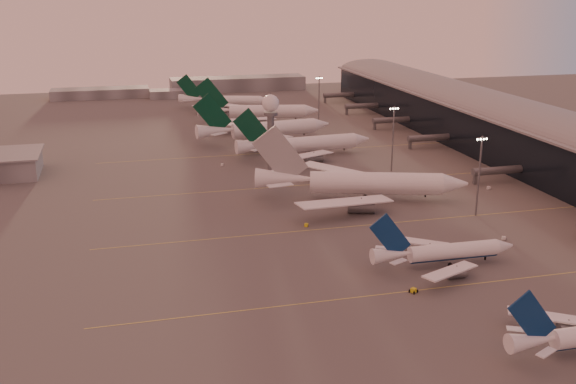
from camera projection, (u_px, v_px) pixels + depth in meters
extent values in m
plane|color=#4D4B4B|center=(373.00, 317.00, 144.01)|extent=(700.00, 700.00, 0.00)
cube|color=#DAC94D|center=(476.00, 283.00, 160.35)|extent=(180.00, 0.25, 0.02)
cube|color=#DAC94D|center=(400.00, 222.00, 202.04)|extent=(180.00, 0.25, 0.02)
cube|color=#DAC94D|center=(351.00, 182.00, 243.73)|extent=(180.00, 0.25, 0.02)
cube|color=#DAC94D|center=(312.00, 150.00, 290.05)|extent=(180.00, 0.25, 0.02)
cube|color=black|center=(528.00, 140.00, 268.76)|extent=(36.00, 360.00, 18.00)
cylinder|color=gray|center=(530.00, 118.00, 266.12)|extent=(10.08, 360.00, 10.08)
cube|color=gray|center=(530.00, 117.00, 266.06)|extent=(40.00, 362.00, 0.80)
cylinder|color=slate|center=(501.00, 170.00, 241.71)|extent=(22.00, 2.80, 2.80)
cube|color=slate|center=(475.00, 178.00, 240.02)|extent=(1.20, 1.20, 4.40)
cylinder|color=slate|center=(432.00, 138.00, 293.59)|extent=(22.00, 2.80, 2.80)
cube|color=slate|center=(410.00, 144.00, 291.91)|extent=(1.20, 1.20, 4.40)
cylinder|color=slate|center=(394.00, 120.00, 332.50)|extent=(22.00, 2.80, 2.80)
cube|color=slate|center=(375.00, 125.00, 330.82)|extent=(1.20, 1.20, 4.40)
cylinder|color=slate|center=(364.00, 106.00, 371.41)|extent=(22.00, 2.80, 2.80)
cube|color=slate|center=(347.00, 111.00, 369.73)|extent=(1.20, 1.20, 4.40)
cylinder|color=slate|center=(341.00, 95.00, 408.47)|extent=(22.00, 2.80, 2.80)
cube|color=slate|center=(325.00, 99.00, 406.79)|extent=(1.20, 1.20, 4.40)
cylinder|color=slate|center=(271.00, 144.00, 253.14)|extent=(2.60, 2.60, 22.00)
cylinder|color=slate|center=(271.00, 114.00, 249.76)|extent=(5.20, 5.20, 1.20)
sphere|color=white|center=(271.00, 103.00, 248.62)|extent=(6.40, 6.40, 6.40)
cylinder|color=slate|center=(270.00, 93.00, 247.54)|extent=(0.16, 0.16, 2.00)
cylinder|color=slate|center=(479.00, 176.00, 204.27)|extent=(0.56, 0.56, 25.00)
cube|color=slate|center=(482.00, 138.00, 200.75)|extent=(3.60, 0.25, 0.25)
sphere|color=#FFEABF|center=(478.00, 139.00, 200.52)|extent=(0.56, 0.56, 0.56)
sphere|color=#FFEABF|center=(481.00, 139.00, 200.75)|extent=(0.56, 0.56, 0.56)
sphere|color=#FFEABF|center=(484.00, 139.00, 200.99)|extent=(0.56, 0.56, 0.56)
sphere|color=#FFEABF|center=(487.00, 139.00, 201.22)|extent=(0.56, 0.56, 0.56)
cylinder|color=slate|center=(393.00, 139.00, 254.05)|extent=(0.56, 0.56, 25.00)
cube|color=slate|center=(394.00, 108.00, 250.53)|extent=(3.60, 0.25, 0.25)
sphere|color=#FFEABF|center=(390.00, 109.00, 250.29)|extent=(0.56, 0.56, 0.56)
sphere|color=#FFEABF|center=(393.00, 109.00, 250.53)|extent=(0.56, 0.56, 0.56)
sphere|color=#FFEABF|center=(395.00, 109.00, 250.76)|extent=(0.56, 0.56, 0.56)
sphere|color=#FFEABF|center=(398.00, 108.00, 251.00)|extent=(0.56, 0.56, 0.56)
cylinder|color=slate|center=(319.00, 101.00, 336.96)|extent=(0.56, 0.56, 25.00)
cube|color=slate|center=(319.00, 77.00, 333.44)|extent=(3.60, 0.25, 0.25)
sphere|color=#FFEABF|center=(316.00, 78.00, 333.20)|extent=(0.56, 0.56, 0.56)
sphere|color=#FFEABF|center=(318.00, 78.00, 333.44)|extent=(0.56, 0.56, 0.56)
sphere|color=#FFEABF|center=(320.00, 78.00, 333.67)|extent=(0.56, 0.56, 0.56)
sphere|color=#FFEABF|center=(322.00, 78.00, 333.91)|extent=(0.56, 0.56, 0.56)
cube|color=slate|center=(100.00, 93.00, 425.44)|extent=(60.00, 18.00, 6.00)
cube|color=slate|center=(238.00, 84.00, 455.50)|extent=(90.00, 20.00, 9.00)
cube|color=slate|center=(181.00, 93.00, 428.12)|extent=(40.00, 15.00, 5.00)
cone|color=white|center=(531.00, 344.00, 126.20)|extent=(9.66, 3.97, 3.91)
cube|color=white|center=(550.00, 319.00, 137.94)|extent=(16.47, 11.28, 1.23)
cylinder|color=slate|center=(568.00, 331.00, 137.00)|extent=(4.46, 2.57, 2.54)
cube|color=slate|center=(568.00, 326.00, 136.68)|extent=(0.31, 0.26, 1.57)
cube|color=navy|center=(532.00, 321.00, 124.67)|extent=(10.75, 0.42, 11.67)
cube|color=white|center=(546.00, 355.00, 122.05)|extent=(4.73, 3.43, 0.26)
cube|color=white|center=(518.00, 332.00, 130.31)|extent=(4.73, 3.47, 0.26)
cylinder|color=white|center=(454.00, 253.00, 170.03)|extent=(23.82, 4.45, 4.04)
cylinder|color=navy|center=(453.00, 256.00, 170.30)|extent=(23.33, 3.31, 2.91)
cone|color=white|center=(504.00, 248.00, 173.15)|extent=(4.67, 4.12, 4.04)
cone|color=white|center=(391.00, 257.00, 166.17)|extent=(10.03, 4.21, 4.04)
cube|color=white|center=(450.00, 273.00, 159.69)|extent=(17.12, 11.35, 1.27)
cylinder|color=slate|center=(456.00, 275.00, 163.06)|extent=(4.64, 2.71, 2.63)
cube|color=slate|center=(456.00, 271.00, 162.73)|extent=(0.32, 0.27, 1.62)
cube|color=white|center=(416.00, 243.00, 178.21)|extent=(16.96, 11.81, 1.27)
cylinder|color=slate|center=(429.00, 252.00, 177.20)|extent=(4.64, 2.71, 2.63)
cube|color=slate|center=(430.00, 248.00, 176.87)|extent=(0.32, 0.27, 1.62)
cube|color=navy|center=(390.00, 238.00, 164.60)|extent=(11.10, 0.56, 12.05)
cube|color=white|center=(398.00, 264.00, 161.87)|extent=(4.90, 3.51, 0.27)
cube|color=white|center=(384.00, 250.00, 170.43)|extent=(4.88, 3.62, 0.27)
cylinder|color=black|center=(485.00, 260.00, 172.83)|extent=(0.53, 0.53, 1.06)
cylinder|color=black|center=(442.00, 260.00, 172.58)|extent=(1.18, 0.55, 1.17)
cylinder|color=black|center=(450.00, 267.00, 168.22)|extent=(1.18, 0.55, 1.17)
cylinder|color=white|center=(376.00, 187.00, 221.36)|extent=(43.13, 19.47, 6.74)
cylinder|color=white|center=(375.00, 191.00, 221.80)|extent=(41.74, 17.41, 4.85)
cone|color=white|center=(455.00, 188.00, 219.92)|extent=(9.99, 8.95, 6.74)
cone|color=white|center=(283.00, 183.00, 222.81)|extent=(19.27, 11.89, 6.74)
cube|color=white|center=(345.00, 206.00, 205.17)|extent=(31.73, 12.63, 2.00)
cylinder|color=slate|center=(361.00, 211.00, 209.73)|extent=(9.28, 6.70, 4.38)
cube|color=slate|center=(361.00, 206.00, 209.28)|extent=(0.39, 0.36, 2.69)
cube|color=white|center=(342.00, 175.00, 239.40)|extent=(26.77, 27.13, 2.00)
cylinder|color=slate|center=(357.00, 186.00, 235.87)|extent=(9.28, 6.70, 4.38)
cube|color=slate|center=(358.00, 182.00, 235.41)|extent=(0.39, 0.36, 2.69)
cube|color=#9B9EA2|center=(280.00, 159.00, 220.53)|extent=(17.91, 6.02, 19.99)
cube|color=white|center=(280.00, 189.00, 214.82)|extent=(8.71, 4.31, 0.27)
cube|color=white|center=(283.00, 175.00, 230.75)|extent=(8.20, 8.02, 0.27)
cylinder|color=black|center=(425.00, 199.00, 221.66)|extent=(0.54, 0.54, 1.09)
cylinder|color=black|center=(364.00, 196.00, 225.03)|extent=(1.30, 0.88, 1.20)
cylinder|color=black|center=(365.00, 200.00, 220.46)|extent=(1.30, 0.88, 1.20)
cylinder|color=white|center=(314.00, 146.00, 280.28)|extent=(36.58, 8.72, 5.84)
cylinder|color=white|center=(314.00, 149.00, 280.66)|extent=(35.73, 7.03, 4.21)
cone|color=white|center=(361.00, 142.00, 286.96)|extent=(7.46, 6.39, 5.84)
cone|color=white|center=(255.00, 149.00, 272.12)|extent=(15.61, 7.04, 5.84)
cube|color=white|center=(307.00, 158.00, 264.03)|extent=(25.45, 19.30, 1.73)
cylinder|color=slate|center=(314.00, 161.00, 269.36)|extent=(7.29, 4.35, 3.80)
cube|color=slate|center=(314.00, 158.00, 268.96)|extent=(0.32, 0.28, 2.34)
cube|color=white|center=(282.00, 142.00, 291.61)|extent=(26.56, 16.05, 1.73)
cylinder|color=slate|center=(294.00, 148.00, 290.42)|extent=(7.29, 4.35, 3.80)
cube|color=slate|center=(294.00, 145.00, 290.02)|extent=(0.32, 0.28, 2.34)
cube|color=#073722|center=(252.00, 132.00, 269.83)|extent=(16.05, 1.63, 17.29)
cube|color=white|center=(259.00, 152.00, 265.65)|extent=(7.38, 5.83, 0.25)
cube|color=white|center=(249.00, 145.00, 278.34)|extent=(7.49, 5.01, 0.25)
cylinder|color=black|center=(344.00, 152.00, 285.60)|extent=(0.50, 0.50, 1.01)
cylinder|color=black|center=(305.00, 153.00, 282.43)|extent=(1.15, 0.59, 1.11)
cylinder|color=black|center=(309.00, 156.00, 278.42)|extent=(1.15, 0.59, 1.11)
cylinder|color=white|center=(274.00, 131.00, 307.71)|extent=(39.71, 10.93, 6.33)
cylinder|color=white|center=(274.00, 134.00, 308.13)|extent=(38.72, 9.08, 4.56)
cone|color=white|center=(321.00, 127.00, 315.76)|extent=(8.29, 7.18, 6.33)
cone|color=white|center=(215.00, 134.00, 297.90)|extent=(17.09, 8.23, 6.33)
cube|color=white|center=(266.00, 142.00, 289.99)|extent=(27.16, 21.68, 1.87)
cylinder|color=slate|center=(273.00, 145.00, 295.88)|extent=(8.03, 4.98, 4.11)
cube|color=slate|center=(273.00, 142.00, 295.44)|extent=(0.36, 0.31, 2.53)
cube|color=white|center=(243.00, 128.00, 319.43)|extent=(28.95, 16.46, 1.87)
cylinder|color=slate|center=(255.00, 134.00, 318.36)|extent=(8.03, 4.98, 4.11)
cube|color=slate|center=(255.00, 131.00, 317.93)|extent=(0.36, 0.31, 2.53)
cube|color=#073722|center=(213.00, 117.00, 295.40)|extent=(17.33, 2.44, 18.73)
cube|color=white|center=(219.00, 137.00, 290.98)|extent=(7.93, 6.51, 0.27)
cube|color=white|center=(210.00, 130.00, 304.53)|extent=(8.11, 5.19, 0.27)
cylinder|color=black|center=(304.00, 137.00, 313.99)|extent=(0.55, 0.55, 1.09)
cylinder|color=black|center=(266.00, 138.00, 309.90)|extent=(1.26, 0.68, 1.20)
cylinder|color=black|center=(269.00, 141.00, 305.61)|extent=(1.26, 0.68, 1.20)
cylinder|color=white|center=(267.00, 113.00, 349.57)|extent=(39.52, 13.64, 6.30)
cylinder|color=white|center=(267.00, 116.00, 349.98)|extent=(38.42, 11.76, 4.53)
cone|color=white|center=(312.00, 113.00, 350.84)|extent=(8.62, 7.62, 6.30)
cone|color=white|center=(214.00, 112.00, 347.82)|extent=(17.27, 9.31, 6.30)
cube|color=white|center=(249.00, 122.00, 333.69)|extent=(29.03, 14.56, 1.86)
cylinder|color=slate|center=(258.00, 125.00, 338.42)|extent=(8.20, 5.46, 4.09)
cube|color=slate|center=(258.00, 122.00, 337.98)|extent=(0.37, 0.33, 2.52)
cube|color=white|center=(249.00, 110.00, 365.04)|extent=(26.16, 22.94, 1.86)
cylinder|color=slate|center=(258.00, 116.00, 362.35)|extent=(8.20, 5.46, 4.09)
cube|color=slate|center=(258.00, 113.00, 361.92)|extent=(0.37, 0.33, 2.52)
cube|color=#073722|center=(212.00, 98.00, 345.57)|extent=(17.08, 3.68, 18.63)
cube|color=white|center=(212.00, 115.00, 340.55)|extent=(8.03, 4.69, 0.27)
cube|color=white|center=(214.00, 110.00, 354.97)|extent=(7.74, 6.81, 0.27)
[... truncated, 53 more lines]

